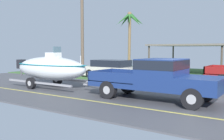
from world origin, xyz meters
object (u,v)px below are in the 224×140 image
(parked_sedan_near, at_px, (113,69))
(palm_tree_near_right, at_px, (130,25))
(utility_pole, at_px, (82,19))
(boat_on_trailer, at_px, (50,68))
(carport_awning, at_px, (194,46))
(pickup_truck_towing, at_px, (161,77))

(parked_sedan_near, bearing_deg, palm_tree_near_right, 112.95)
(palm_tree_near_right, bearing_deg, parked_sedan_near, -67.05)
(palm_tree_near_right, height_order, utility_pole, utility_pole)
(boat_on_trailer, height_order, carport_awning, carport_awning)
(utility_pole, bearing_deg, boat_on_trailer, -68.34)
(pickup_truck_towing, relative_size, utility_pole, 0.68)
(palm_tree_near_right, xyz_separation_m, utility_pole, (1.35, -9.66, -0.32))
(boat_on_trailer, bearing_deg, pickup_truck_towing, -0.00)
(parked_sedan_near, height_order, palm_tree_near_right, palm_tree_near_right)
(carport_awning, xyz_separation_m, palm_tree_near_right, (-7.97, 2.96, 2.39))
(carport_awning, relative_size, utility_pole, 0.70)
(carport_awning, height_order, utility_pole, utility_pole)
(pickup_truck_towing, bearing_deg, carport_awning, 100.88)
(pickup_truck_towing, relative_size, palm_tree_near_right, 0.95)
(pickup_truck_towing, height_order, carport_awning, carport_awning)
(pickup_truck_towing, bearing_deg, utility_pole, 149.48)
(boat_on_trailer, height_order, parked_sedan_near, boat_on_trailer)
(parked_sedan_near, height_order, utility_pole, utility_pole)
(parked_sedan_near, relative_size, utility_pole, 0.54)
(boat_on_trailer, relative_size, utility_pole, 0.71)
(palm_tree_near_right, bearing_deg, carport_awning, -20.38)
(boat_on_trailer, xyz_separation_m, parked_sedan_near, (0.41, 5.83, -0.44))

